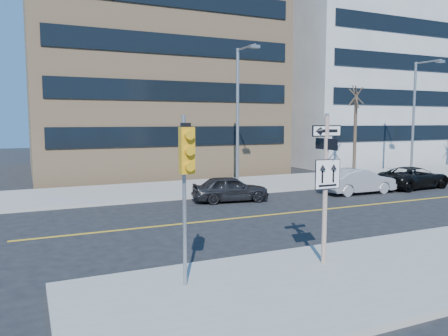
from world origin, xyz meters
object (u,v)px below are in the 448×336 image
streetlight_b (417,111)px  parked_car_a (230,189)px  parked_car_b (359,181)px  sign_pole (326,180)px  street_tree_west (356,98)px  parked_car_c (414,177)px  traffic_signal (186,165)px  streetlight_a (239,108)px

streetlight_b → parked_car_a: bearing=-168.8°
parked_car_a → parked_car_b: size_ratio=0.90×
sign_pole → streetlight_b: streetlight_b is taller
streetlight_b → street_tree_west: bearing=173.8°
streetlight_b → street_tree_west: (-5.00, 0.54, 0.77)m
parked_car_b → streetlight_b: streetlight_b is taller
streetlight_b → parked_car_c: bearing=-137.9°
traffic_signal → streetlight_a: size_ratio=0.50×
sign_pole → streetlight_a: size_ratio=0.51×
traffic_signal → streetlight_a: bearing=59.2°
sign_pole → parked_car_a: sign_pole is taller
parked_car_a → streetlight_a: streetlight_a is taller
traffic_signal → parked_car_a: size_ratio=1.05×
traffic_signal → street_tree_west: (17.00, 13.96, 2.50)m
parked_car_c → parked_car_a: bearing=83.3°
traffic_signal → streetlight_b: (22.00, 13.42, 1.73)m
parked_car_a → parked_car_b: (7.50, -0.76, 0.04)m
streetlight_b → street_tree_west: streetlight_b is taller
sign_pole → streetlight_a: streetlight_a is taller
streetlight_b → parked_car_b: bearing=-155.2°
parked_car_a → street_tree_west: 12.67m
sign_pole → streetlight_a: bearing=73.2°
parked_car_b → streetlight_a: size_ratio=0.53×
street_tree_west → sign_pole: bearing=-133.3°
parked_car_c → streetlight_b: 6.97m
traffic_signal → streetlight_b: size_ratio=0.50×
sign_pole → street_tree_west: 19.22m
parked_car_c → street_tree_west: size_ratio=0.73×
streetlight_a → parked_car_a: bearing=-123.0°
sign_pole → street_tree_west: size_ratio=0.64×
sign_pole → parked_car_c: size_ratio=0.87×
parked_car_c → street_tree_west: 6.57m
parked_car_a → sign_pole: bearing=178.6°
parked_car_a → streetlight_a: 5.60m
sign_pole → streetlight_a: (4.00, 13.27, 2.32)m
traffic_signal → streetlight_a: (8.00, 13.42, 1.73)m
parked_car_a → street_tree_west: bearing=-61.9°
sign_pole → parked_car_b: bearing=44.6°
traffic_signal → parked_car_a: bearing=59.9°
parked_car_a → street_tree_west: size_ratio=0.60×
streetlight_a → streetlight_b: same height
sign_pole → streetlight_b: bearing=36.4°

